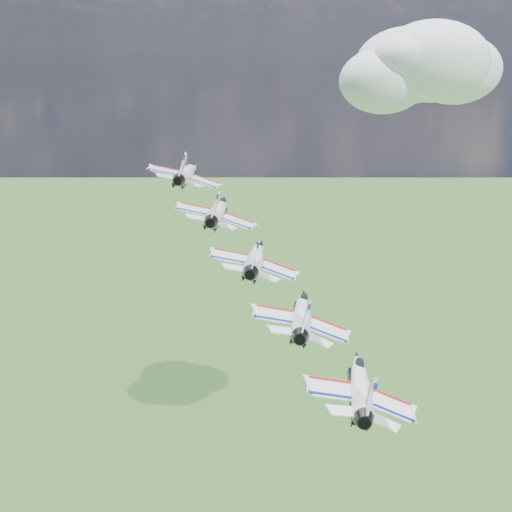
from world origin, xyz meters
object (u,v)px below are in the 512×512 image
(jet_1, at_px, (219,210))
(jet_2, at_px, (256,256))
(jet_3, at_px, (302,313))
(jet_4, at_px, (360,384))

(jet_1, bearing_deg, jet_2, -58.90)
(jet_2, xyz_separation_m, jet_3, (7.55, -8.11, -3.29))
(jet_2, height_order, jet_3, jet_2)
(jet_4, bearing_deg, jet_1, 121.10)
(jet_1, distance_m, jet_2, 11.56)
(jet_2, relative_size, jet_4, 1.00)
(jet_1, xyz_separation_m, jet_4, (22.66, -24.32, -9.86))
(jet_3, bearing_deg, jet_1, 121.10)
(jet_1, height_order, jet_2, jet_1)
(jet_3, relative_size, jet_4, 1.00)
(jet_3, bearing_deg, jet_4, -58.90)
(jet_3, height_order, jet_4, jet_3)
(jet_1, bearing_deg, jet_4, -58.90)
(jet_1, xyz_separation_m, jet_3, (15.11, -16.21, -6.57))
(jet_1, distance_m, jet_4, 34.67)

